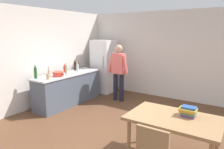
{
  "coord_description": "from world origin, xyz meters",
  "views": [
    {
      "loc": [
        2.28,
        -3.37,
        2.04
      ],
      "look_at": [
        -0.59,
        0.96,
        1.0
      ],
      "focal_mm": 33.46,
      "sensor_mm": 36.0,
      "label": 1
    }
  ],
  "objects_px": {
    "person": "(119,69)",
    "bottle_wine_green": "(36,73)",
    "cooking_pot": "(58,74)",
    "refrigerator": "(104,66)",
    "bottle_water_clear": "(78,68)",
    "book_stack": "(188,111)",
    "bottle_wine_dark": "(75,66)",
    "bottle_beer_brown": "(79,66)",
    "bottle_sauce_red": "(65,69)",
    "dining_table": "(174,122)",
    "utensil_jar": "(48,76)",
    "bottle_vinegar_tall": "(66,70)"
  },
  "relations": [
    {
      "from": "book_stack",
      "to": "bottle_wine_green",
      "type": "bearing_deg",
      "value": -179.96
    },
    {
      "from": "person",
      "to": "bottle_wine_dark",
      "type": "distance_m",
      "value": 1.34
    },
    {
      "from": "bottle_beer_brown",
      "to": "bottle_vinegar_tall",
      "type": "xyz_separation_m",
      "value": [
        0.25,
        -0.78,
        0.03
      ]
    },
    {
      "from": "dining_table",
      "to": "bottle_wine_dark",
      "type": "xyz_separation_m",
      "value": [
        -3.55,
        1.56,
        0.37
      ]
    },
    {
      "from": "bottle_wine_dark",
      "to": "bottle_water_clear",
      "type": "xyz_separation_m",
      "value": [
        0.25,
        -0.16,
        -0.02
      ]
    },
    {
      "from": "dining_table",
      "to": "bottle_vinegar_tall",
      "type": "height_order",
      "value": "bottle_vinegar_tall"
    },
    {
      "from": "bottle_wine_dark",
      "to": "bottle_wine_green",
      "type": "relative_size",
      "value": 1.0
    },
    {
      "from": "dining_table",
      "to": "bottle_vinegar_tall",
      "type": "xyz_separation_m",
      "value": [
        -3.32,
        0.96,
        0.36
      ]
    },
    {
      "from": "refrigerator",
      "to": "bottle_wine_dark",
      "type": "distance_m",
      "value": 1.18
    },
    {
      "from": "cooking_pot",
      "to": "bottle_water_clear",
      "type": "xyz_separation_m",
      "value": [
        0.01,
        0.74,
        0.07
      ]
    },
    {
      "from": "bottle_water_clear",
      "to": "bottle_wine_green",
      "type": "bearing_deg",
      "value": -102.9
    },
    {
      "from": "refrigerator",
      "to": "bottle_water_clear",
      "type": "distance_m",
      "value": 1.31
    },
    {
      "from": "utensil_jar",
      "to": "bottle_beer_brown",
      "type": "height_order",
      "value": "utensil_jar"
    },
    {
      "from": "utensil_jar",
      "to": "bottle_water_clear",
      "type": "distance_m",
      "value": 1.13
    },
    {
      "from": "book_stack",
      "to": "bottle_water_clear",
      "type": "bearing_deg",
      "value": 160.4
    },
    {
      "from": "cooking_pot",
      "to": "bottle_wine_dark",
      "type": "bearing_deg",
      "value": 104.77
    },
    {
      "from": "refrigerator",
      "to": "bottle_water_clear",
      "type": "height_order",
      "value": "refrigerator"
    },
    {
      "from": "dining_table",
      "to": "bottle_sauce_red",
      "type": "bearing_deg",
      "value": 162.12
    },
    {
      "from": "bottle_wine_dark",
      "to": "book_stack",
      "type": "height_order",
      "value": "bottle_wine_dark"
    },
    {
      "from": "refrigerator",
      "to": "book_stack",
      "type": "distance_m",
      "value": 4.3
    },
    {
      "from": "bottle_sauce_red",
      "to": "book_stack",
      "type": "distance_m",
      "value": 3.89
    },
    {
      "from": "refrigerator",
      "to": "bottle_beer_brown",
      "type": "xyz_separation_m",
      "value": [
        -0.28,
        -0.95,
        0.11
      ]
    },
    {
      "from": "book_stack",
      "to": "bottle_wine_dark",
      "type": "bearing_deg",
      "value": 159.42
    },
    {
      "from": "dining_table",
      "to": "book_stack",
      "type": "height_order",
      "value": "book_stack"
    },
    {
      "from": "person",
      "to": "bottle_wine_green",
      "type": "bearing_deg",
      "value": -121.83
    },
    {
      "from": "bottle_wine_dark",
      "to": "bottle_sauce_red",
      "type": "bearing_deg",
      "value": -96.17
    },
    {
      "from": "bottle_beer_brown",
      "to": "person",
      "type": "bearing_deg",
      "value": 18.11
    },
    {
      "from": "bottle_wine_green",
      "to": "book_stack",
      "type": "xyz_separation_m",
      "value": [
        3.75,
        0.0,
        -0.21
      ]
    },
    {
      "from": "cooking_pot",
      "to": "utensil_jar",
      "type": "height_order",
      "value": "utensil_jar"
    },
    {
      "from": "cooking_pot",
      "to": "book_stack",
      "type": "distance_m",
      "value": 3.52
    },
    {
      "from": "refrigerator",
      "to": "utensil_jar",
      "type": "relative_size",
      "value": 5.62
    },
    {
      "from": "dining_table",
      "to": "utensil_jar",
      "type": "bearing_deg",
      "value": 175.22
    },
    {
      "from": "person",
      "to": "bottle_water_clear",
      "type": "relative_size",
      "value": 5.67
    },
    {
      "from": "dining_table",
      "to": "cooking_pot",
      "type": "height_order",
      "value": "cooking_pot"
    },
    {
      "from": "utensil_jar",
      "to": "bottle_sauce_red",
      "type": "distance_m",
      "value": 0.96
    },
    {
      "from": "bottle_beer_brown",
      "to": "book_stack",
      "type": "bearing_deg",
      "value": -22.88
    },
    {
      "from": "dining_table",
      "to": "bottle_beer_brown",
      "type": "xyz_separation_m",
      "value": [
        -3.58,
        1.75,
        0.33
      ]
    },
    {
      "from": "utensil_jar",
      "to": "bottle_sauce_red",
      "type": "relative_size",
      "value": 1.33
    },
    {
      "from": "bottle_wine_dark",
      "to": "bottle_beer_brown",
      "type": "bearing_deg",
      "value": 98.56
    },
    {
      "from": "bottle_vinegar_tall",
      "to": "bottle_sauce_red",
      "type": "height_order",
      "value": "bottle_vinegar_tall"
    },
    {
      "from": "cooking_pot",
      "to": "book_stack",
      "type": "bearing_deg",
      "value": -8.06
    },
    {
      "from": "utensil_jar",
      "to": "bottle_vinegar_tall",
      "type": "distance_m",
      "value": 0.7
    },
    {
      "from": "cooking_pot",
      "to": "bottle_wine_green",
      "type": "bearing_deg",
      "value": -118.65
    },
    {
      "from": "bottle_wine_green",
      "to": "bottle_sauce_red",
      "type": "distance_m",
      "value": 1.0
    },
    {
      "from": "bottle_wine_green",
      "to": "bottle_sauce_red",
      "type": "height_order",
      "value": "bottle_wine_green"
    },
    {
      "from": "cooking_pot",
      "to": "bottle_sauce_red",
      "type": "relative_size",
      "value": 1.67
    },
    {
      "from": "bottle_beer_brown",
      "to": "dining_table",
      "type": "bearing_deg",
      "value": -26.0
    },
    {
      "from": "dining_table",
      "to": "book_stack",
      "type": "distance_m",
      "value": 0.28
    },
    {
      "from": "cooking_pot",
      "to": "bottle_wine_dark",
      "type": "xyz_separation_m",
      "value": [
        -0.24,
        0.9,
        0.09
      ]
    },
    {
      "from": "bottle_beer_brown",
      "to": "bottle_water_clear",
      "type": "height_order",
      "value": "bottle_water_clear"
    }
  ]
}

